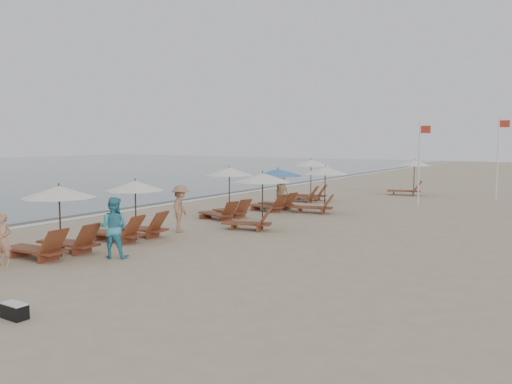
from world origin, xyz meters
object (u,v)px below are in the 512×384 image
Objects in this scene: lounger_station_5 at (307,181)px; inland_station_0 at (256,194)px; inland_station_1 at (319,185)px; lounger_station_1 at (54,223)px; beachgoer_far_b at (281,191)px; beachgoer_mid_b at (181,209)px; duffel_bag at (15,311)px; lounger_station_4 at (274,188)px; lounger_station_3 at (225,193)px; beachgoer_near at (3,240)px; flag_pole_near at (420,159)px; beachgoer_mid_a at (114,228)px; inland_station_2 at (409,174)px; lounger_station_2 at (130,213)px.

inland_station_0 is (2.69, -9.78, 0.23)m from lounger_station_5.
inland_station_1 is (2.70, -4.11, 0.18)m from lounger_station_5.
lounger_station_1 is 1.70× the size of beachgoer_far_b.
inland_station_0 is at bearing 69.81° from lounger_station_1.
inland_station_1 is 1.53× the size of beachgoer_mid_b.
beachgoer_mid_b is at bearing 111.21° from duffel_bag.
lounger_station_5 reaches higher than beachgoer_mid_b.
beachgoer_mid_b is (0.14, -7.32, -0.23)m from lounger_station_4.
lounger_station_3 reaches higher than lounger_station_1.
beachgoer_near is 2.57× the size of duffel_bag.
inland_station_1 is (0.01, 5.67, -0.05)m from inland_station_0.
beachgoer_far_b is at bearing -145.40° from flag_pole_near.
inland_station_1 reaches higher than beachgoer_far_b.
beachgoer_mid_a is 1.01× the size of beachgoer_mid_b.
lounger_station_3 reaches higher than inland_station_1.
lounger_station_4 reaches higher than beachgoer_mid_a.
beachgoer_far_b reaches higher than duffel_bag.
inland_station_2 is (4.02, 6.41, 0.16)m from lounger_station_5.
lounger_station_2 is 13.85m from lounger_station_5.
inland_station_0 reaches higher than beachgoer_near.
lounger_station_5 reaches higher than lounger_station_2.
inland_station_1 is 12.17m from beachgoer_mid_a.
inland_station_2 is at bearing 85.33° from inland_station_0.
inland_station_0 is 16.24m from inland_station_2.
beachgoer_mid_b is (0.67, 6.81, 0.16)m from beachgoer_near.
inland_station_1 is 1.75× the size of beachgoer_far_b.
lounger_station_5 is at bearing -108.33° from beachgoer_mid_a.
inland_station_0 is 7.64m from beachgoer_far_b.
beachgoer_mid_a is at bearing -53.35° from lounger_station_2.
inland_station_1 is at bearing -97.11° from inland_station_2.
lounger_station_3 reaches higher than beachgoer_mid_b.
lounger_station_4 is 4.49m from lounger_station_5.
lounger_station_3 is 3.87m from beachgoer_mid_b.
duffel_bag is 0.13× the size of flag_pole_near.
beachgoer_far_b is 7.60m from flag_pole_near.
beachgoer_near is 0.33× the size of flag_pole_near.
inland_station_1 is at bearing 54.31° from beachgoer_near.
lounger_station_4 is 14.14m from beachgoer_near.
lounger_station_5 is (0.06, 7.98, 0.04)m from lounger_station_3.
beachgoer_mid_b is at bearing 84.13° from lounger_station_1.
inland_station_2 reaches higher than beachgoer_near.
lounger_station_1 is 1.89m from beachgoer_mid_a.
duffel_bag is at bearing -78.79° from lounger_station_5.
lounger_station_5 reaches higher than beachgoer_near.
lounger_station_2 is 9.38m from lounger_station_4.
beachgoer_far_b is 18.89m from duffel_bag.
inland_station_0 reaches higher than beachgoer_far_b.
beachgoer_mid_b is at bearing -88.87° from lounger_station_4.
lounger_station_3 reaches higher than beachgoer_mid_a.
lounger_station_1 is 1.00× the size of inland_station_0.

